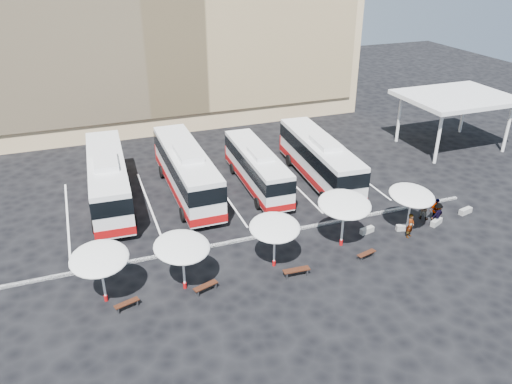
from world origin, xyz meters
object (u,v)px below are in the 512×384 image
object	(u,v)px
bus_2	(257,167)
sunshade_0	(99,259)
bus_1	(186,169)
wood_bench_0	(127,304)
passenger_2	(436,210)
passenger_0	(410,225)
conc_bench_1	(404,228)
conc_bench_0	(367,230)
wood_bench_1	(206,287)
conc_bench_3	(465,211)
sunshade_2	(275,228)
sunshade_4	(412,195)
passenger_1	(424,208)
wood_bench_3	(366,254)
conc_bench_2	(436,222)
bus_0	(108,178)
sunshade_3	(345,205)
bus_3	(319,158)
wood_bench_2	(296,271)
passenger_3	(437,214)
sunshade_1	(182,247)

from	to	relation	value
bus_2	sunshade_0	size ratio (longest dim) A/B	3.13
bus_1	wood_bench_0	distance (m)	14.42
bus_2	passenger_2	world-z (taller)	bus_2
passenger_0	conc_bench_1	bearing A→B (deg)	50.34
conc_bench_0	passenger_0	size ratio (longest dim) A/B	0.60
wood_bench_1	conc_bench_3	xyz separation A→B (m)	(20.68, 2.29, -0.15)
bus_2	sunshade_2	bearing A→B (deg)	-103.22
bus_2	passenger_0	world-z (taller)	bus_2
wood_bench_0	passenger_0	xyz separation A→B (m)	(19.21, 0.94, 0.56)
sunshade_2	sunshade_4	world-z (taller)	sunshade_4
passenger_1	wood_bench_0	bearing A→B (deg)	55.72
sunshade_4	wood_bench_3	distance (m)	5.51
wood_bench_3	conc_bench_1	size ratio (longest dim) A/B	1.33
sunshade_4	conc_bench_2	distance (m)	3.59
bus_0	sunshade_0	bearing A→B (deg)	-94.67
bus_0	conc_bench_2	distance (m)	24.56
conc_bench_0	sunshade_3	bearing A→B (deg)	-162.78
sunshade_4	passenger_0	bearing A→B (deg)	-114.82
wood_bench_1	passenger_0	world-z (taller)	passenger_0
conc_bench_0	conc_bench_3	size ratio (longest dim) A/B	0.96
wood_bench_0	passenger_2	world-z (taller)	passenger_2
bus_3	wood_bench_3	size ratio (longest dim) A/B	8.91
bus_0	wood_bench_2	distance (m)	16.87
wood_bench_1	passenger_3	distance (m)	17.76
bus_0	wood_bench_1	distance (m)	14.05
passenger_3	bus_3	bearing A→B (deg)	-77.36
conc_bench_3	wood_bench_3	bearing A→B (deg)	-165.79
bus_3	sunshade_0	bearing A→B (deg)	-147.20
bus_2	wood_bench_0	distance (m)	17.09
conc_bench_3	passenger_1	bearing A→B (deg)	171.81
sunshade_2	bus_0	bearing A→B (deg)	125.17
bus_3	conc_bench_3	world-z (taller)	bus_3
bus_1	sunshade_3	world-z (taller)	bus_1
sunshade_4	passenger_1	size ratio (longest dim) A/B	2.00
sunshade_0	passenger_3	size ratio (longest dim) A/B	2.22
sunshade_0	conc_bench_2	bearing A→B (deg)	1.26
sunshade_0	conc_bench_0	world-z (taller)	sunshade_0
sunshade_4	passenger_0	size ratio (longest dim) A/B	2.02
bus_2	conc_bench_2	bearing A→B (deg)	-44.35
bus_3	conc_bench_3	xyz separation A→B (m)	(7.68, -9.13, -1.83)
sunshade_0	wood_bench_0	world-z (taller)	sunshade_0
sunshade_2	wood_bench_3	world-z (taller)	sunshade_2
sunshade_1	sunshade_4	distance (m)	16.14
bus_1	sunshade_2	bearing A→B (deg)	-77.11
wood_bench_0	conc_bench_0	world-z (taller)	wood_bench_0
sunshade_1	conc_bench_3	xyz separation A→B (m)	(21.73, 1.52, -2.64)
sunshade_1	wood_bench_2	bearing A→B (deg)	-10.57
sunshade_0	bus_1	bearing A→B (deg)	57.18
bus_0	bus_1	world-z (taller)	bus_1
sunshade_0	conc_bench_0	size ratio (longest dim) A/B	3.36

